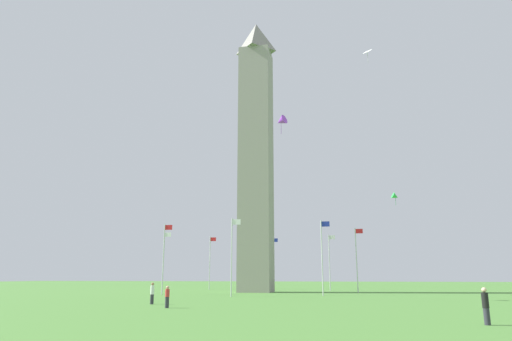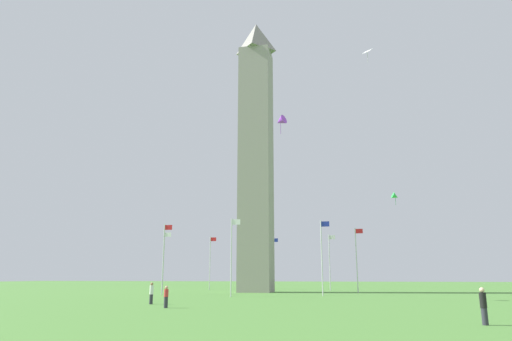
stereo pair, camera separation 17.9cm
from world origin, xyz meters
TOP-DOWN VIEW (x-y plane):
  - ground_plane at (0.00, 0.00)m, footprint 260.00×260.00m
  - obelisk_monument at (0.00, 0.00)m, footprint 4.74×4.74m
  - flagpole_n at (14.53, 0.00)m, footprint 1.12×0.14m
  - flagpole_ne at (10.29, 10.24)m, footprint 1.12×0.14m
  - flagpole_e at (0.05, 14.48)m, footprint 1.12×0.14m
  - flagpole_se at (-10.19, 10.24)m, footprint 1.12×0.14m
  - flagpole_s at (-14.43, 0.00)m, footprint 1.12×0.14m
  - flagpole_sw at (-10.19, -10.24)m, footprint 1.12×0.14m
  - flagpole_w at (0.05, -14.48)m, footprint 1.12×0.14m
  - flagpole_nw at (10.29, -10.24)m, footprint 1.12×0.14m
  - person_black_shirt at (19.92, -42.11)m, footprint 0.32×0.32m
  - person_white_shirt at (-2.95, -29.72)m, footprint 0.32×0.32m
  - person_red_shirt at (0.05, -33.78)m, footprint 0.32×0.32m
  - kite_green_delta at (19.81, -5.06)m, footprint 1.20×1.06m
  - kite_purple_delta at (6.82, -19.99)m, footprint 1.55×1.47m
  - kite_white_diamond at (17.00, -10.76)m, footprint 1.46×1.41m

SIDE VIEW (x-z plane):
  - ground_plane at x=0.00m, z-range 0.00..0.00m
  - person_red_shirt at x=0.05m, z-range -0.01..1.59m
  - person_black_shirt at x=19.92m, z-range 0.00..1.77m
  - person_white_shirt at x=-2.95m, z-range 0.00..1.77m
  - flagpole_n at x=14.53m, z-range 0.40..9.40m
  - flagpole_ne at x=10.29m, z-range 0.40..9.40m
  - flagpole_e at x=0.05m, z-range 0.40..9.40m
  - flagpole_se at x=-10.19m, z-range 0.40..9.40m
  - flagpole_s at x=-14.43m, z-range 0.40..9.40m
  - flagpole_sw at x=-10.19m, z-range 0.40..9.40m
  - flagpole_w at x=0.05m, z-range 0.40..9.40m
  - flagpole_nw at x=10.29m, z-range 0.40..9.40m
  - kite_green_delta at x=19.81m, z-range 11.71..13.40m
  - kite_purple_delta at x=6.82m, z-range 17.78..19.90m
  - obelisk_monument at x=0.00m, z-range 0.00..43.09m
  - kite_white_diamond at x=17.00m, z-range 29.81..31.77m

